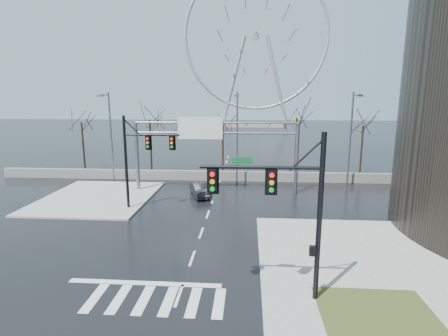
# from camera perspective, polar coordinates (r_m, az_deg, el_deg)

# --- Properties ---
(ground) EXTENTS (260.00, 260.00, 0.00)m
(ground) POSITION_cam_1_polar(r_m,az_deg,el_deg) (21.63, -5.22, -14.47)
(ground) COLOR black
(ground) RESTS_ON ground
(sidewalk_right_ext) EXTENTS (12.00, 10.00, 0.15)m
(sidewalk_right_ext) POSITION_cam_1_polar(r_m,az_deg,el_deg) (24.12, 20.38, -12.15)
(sidewalk_right_ext) COLOR gray
(sidewalk_right_ext) RESTS_ON ground
(sidewalk_far) EXTENTS (10.00, 12.00, 0.15)m
(sidewalk_far) POSITION_cam_1_polar(r_m,az_deg,el_deg) (35.56, -19.82, -4.51)
(sidewalk_far) COLOR gray
(sidewalk_far) RESTS_ON ground
(grass_strip) EXTENTS (5.00, 4.00, 0.02)m
(grass_strip) POSITION_cam_1_polar(r_m,az_deg,el_deg) (17.90, 23.68, -20.86)
(grass_strip) COLOR #39441C
(grass_strip) RESTS_ON sidewalk_near
(barrier_wall) EXTENTS (52.00, 0.50, 1.10)m
(barrier_wall) POSITION_cam_1_polar(r_m,az_deg,el_deg) (40.32, -0.68, -1.27)
(barrier_wall) COLOR slate
(barrier_wall) RESTS_ON ground
(signal_mast_near) EXTENTS (5.52, 0.41, 8.00)m
(signal_mast_near) POSITION_cam_1_polar(r_m,az_deg,el_deg) (15.93, 10.67, -5.42)
(signal_mast_near) COLOR black
(signal_mast_near) RESTS_ON ground
(signal_mast_far) EXTENTS (4.72, 0.41, 8.00)m
(signal_mast_far) POSITION_cam_1_polar(r_m,az_deg,el_deg) (29.95, -13.76, 2.28)
(signal_mast_far) COLOR black
(signal_mast_far) RESTS_ON ground
(sign_gantry) EXTENTS (16.36, 0.40, 7.60)m
(sign_gantry) POSITION_cam_1_polar(r_m,az_deg,el_deg) (34.60, -2.01, 4.39)
(sign_gantry) COLOR slate
(sign_gantry) RESTS_ON ground
(streetlight_left) EXTENTS (0.50, 2.55, 10.00)m
(streetlight_left) POSITION_cam_1_polar(r_m,az_deg,el_deg) (40.51, -18.19, 5.86)
(streetlight_left) COLOR slate
(streetlight_left) RESTS_ON ground
(streetlight_mid) EXTENTS (0.50, 2.55, 10.00)m
(streetlight_mid) POSITION_cam_1_polar(r_m,az_deg,el_deg) (37.54, 2.13, 6.03)
(streetlight_mid) COLOR slate
(streetlight_mid) RESTS_ON ground
(streetlight_right) EXTENTS (0.50, 2.55, 10.00)m
(streetlight_right) POSITION_cam_1_polar(r_m,az_deg,el_deg) (39.02, 20.11, 5.54)
(streetlight_right) COLOR slate
(streetlight_right) RESTS_ON ground
(tree_far_left) EXTENTS (3.50, 3.50, 7.00)m
(tree_far_left) POSITION_cam_1_polar(r_m,az_deg,el_deg) (48.30, -22.20, 6.03)
(tree_far_left) COLOR black
(tree_far_left) RESTS_ON ground
(tree_left) EXTENTS (3.75, 3.75, 7.50)m
(tree_left) POSITION_cam_1_polar(r_m,az_deg,el_deg) (44.55, -12.01, 6.76)
(tree_left) COLOR black
(tree_left) RESTS_ON ground
(tree_center) EXTENTS (3.25, 3.25, 6.50)m
(tree_center) POSITION_cam_1_polar(r_m,az_deg,el_deg) (44.02, -0.21, 5.90)
(tree_center) COLOR black
(tree_center) RESTS_ON ground
(tree_right) EXTENTS (3.90, 3.90, 7.80)m
(tree_right) POSITION_cam_1_polar(r_m,az_deg,el_deg) (43.19, 11.77, 6.95)
(tree_right) COLOR black
(tree_right) RESTS_ON ground
(tree_far_right) EXTENTS (3.40, 3.40, 6.80)m
(tree_far_right) POSITION_cam_1_polar(r_m,az_deg,el_deg) (45.49, 21.73, 5.58)
(tree_far_right) COLOR black
(tree_far_right) RESTS_ON ground
(ferris_wheel) EXTENTS (45.00, 6.00, 50.91)m
(ferris_wheel) POSITION_cam_1_polar(r_m,az_deg,el_deg) (115.41, 5.21, 19.74)
(ferris_wheel) COLOR gray
(ferris_wheel) RESTS_ON ground
(car) EXTENTS (2.69, 4.28, 1.33)m
(car) POSITION_cam_1_polar(r_m,az_deg,el_deg) (34.04, -3.93, -3.50)
(car) COLOR black
(car) RESTS_ON ground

